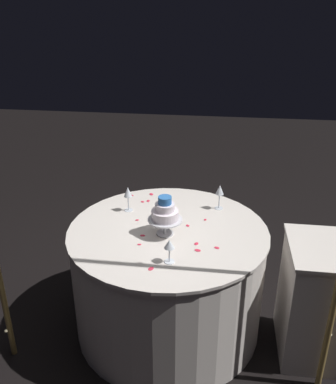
{
  "coord_description": "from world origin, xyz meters",
  "views": [
    {
      "loc": [
        -0.32,
        2.37,
        2.16
      ],
      "look_at": [
        0.0,
        0.0,
        1.06
      ],
      "focal_mm": 39.39,
      "sensor_mm": 36.0,
      "label": 1
    }
  ],
  "objects_px": {
    "decorative_arch": "(156,128)",
    "tiered_cake": "(165,213)",
    "side_table": "(324,301)",
    "wine_glass_1": "(220,191)",
    "main_table": "(168,279)",
    "wine_glass_2": "(128,193)",
    "wine_glass_0": "(169,245)"
  },
  "relations": [
    {
      "from": "decorative_arch",
      "to": "tiered_cake",
      "type": "bearing_deg",
      "value": -88.19
    },
    {
      "from": "decorative_arch",
      "to": "tiered_cake",
      "type": "distance_m",
      "value": 0.74
    },
    {
      "from": "side_table",
      "to": "tiered_cake",
      "type": "height_order",
      "value": "tiered_cake"
    },
    {
      "from": "wine_glass_1",
      "to": "main_table",
      "type": "bearing_deg",
      "value": 47.19
    },
    {
      "from": "decorative_arch",
      "to": "wine_glass_2",
      "type": "bearing_deg",
      "value": -64.23
    },
    {
      "from": "decorative_arch",
      "to": "main_table",
      "type": "height_order",
      "value": "decorative_arch"
    },
    {
      "from": "wine_glass_0",
      "to": "wine_glass_2",
      "type": "xyz_separation_m",
      "value": [
        0.37,
        -0.6,
        0.03
      ]
    },
    {
      "from": "side_table",
      "to": "wine_glass_2",
      "type": "xyz_separation_m",
      "value": [
        1.34,
        -0.34,
        0.52
      ]
    },
    {
      "from": "side_table",
      "to": "wine_glass_0",
      "type": "xyz_separation_m",
      "value": [
        0.97,
        0.26,
        0.5
      ]
    },
    {
      "from": "decorative_arch",
      "to": "wine_glass_0",
      "type": "xyz_separation_m",
      "value": [
        -0.06,
        -0.05,
        -0.69
      ]
    },
    {
      "from": "main_table",
      "to": "side_table",
      "type": "xyz_separation_m",
      "value": [
        -1.03,
        0.11,
        0.01
      ]
    },
    {
      "from": "tiered_cake",
      "to": "wine_glass_2",
      "type": "distance_m",
      "value": 0.42
    },
    {
      "from": "main_table",
      "to": "wine_glass_1",
      "type": "xyz_separation_m",
      "value": [
        -0.32,
        -0.35,
        0.53
      ]
    },
    {
      "from": "side_table",
      "to": "wine_glass_1",
      "type": "relative_size",
      "value": 4.35
    },
    {
      "from": "wine_glass_0",
      "to": "wine_glass_2",
      "type": "height_order",
      "value": "wine_glass_2"
    },
    {
      "from": "main_table",
      "to": "tiered_cake",
      "type": "bearing_deg",
      "value": 79.18
    },
    {
      "from": "side_table",
      "to": "wine_glass_0",
      "type": "relative_size",
      "value": 5.46
    },
    {
      "from": "decorative_arch",
      "to": "main_table",
      "type": "relative_size",
      "value": 1.9
    },
    {
      "from": "tiered_cake",
      "to": "wine_glass_0",
      "type": "relative_size",
      "value": 1.79
    },
    {
      "from": "main_table",
      "to": "decorative_arch",
      "type": "bearing_deg",
      "value": 90.0
    },
    {
      "from": "side_table",
      "to": "tiered_cake",
      "type": "distance_m",
      "value": 1.17
    },
    {
      "from": "side_table",
      "to": "wine_glass_2",
      "type": "bearing_deg",
      "value": -14.05
    },
    {
      "from": "decorative_arch",
      "to": "wine_glass_0",
      "type": "height_order",
      "value": "decorative_arch"
    },
    {
      "from": "side_table",
      "to": "wine_glass_2",
      "type": "relative_size",
      "value": 4.41
    },
    {
      "from": "decorative_arch",
      "to": "wine_glass_0",
      "type": "bearing_deg",
      "value": -138.71
    },
    {
      "from": "main_table",
      "to": "wine_glass_2",
      "type": "xyz_separation_m",
      "value": [
        0.31,
        -0.23,
        0.53
      ]
    },
    {
      "from": "wine_glass_0",
      "to": "wine_glass_2",
      "type": "relative_size",
      "value": 0.81
    },
    {
      "from": "wine_glass_1",
      "to": "wine_glass_2",
      "type": "height_order",
      "value": "wine_glass_1"
    },
    {
      "from": "wine_glass_0",
      "to": "wine_glass_1",
      "type": "relative_size",
      "value": 0.8
    },
    {
      "from": "decorative_arch",
      "to": "side_table",
      "type": "xyz_separation_m",
      "value": [
        -1.03,
        -0.31,
        -1.19
      ]
    },
    {
      "from": "tiered_cake",
      "to": "wine_glass_2",
      "type": "relative_size",
      "value": 1.45
    },
    {
      "from": "tiered_cake",
      "to": "wine_glass_1",
      "type": "relative_size",
      "value": 1.43
    }
  ]
}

